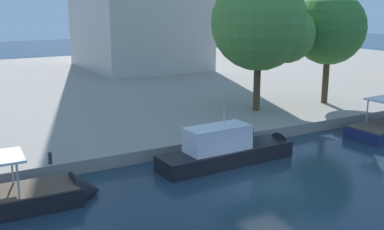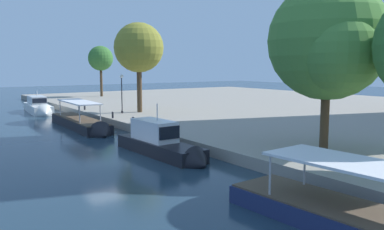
{
  "view_description": "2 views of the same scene",
  "coord_description": "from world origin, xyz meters",
  "px_view_note": "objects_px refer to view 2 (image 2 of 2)",
  "views": [
    {
      "loc": [
        -15.57,
        -19.06,
        9.98
      ],
      "look_at": [
        -0.12,
        8.37,
        2.32
      ],
      "focal_mm": 43.74,
      "sensor_mm": 36.0,
      "label": 1
    },
    {
      "loc": [
        25.54,
        -10.32,
        6.6
      ],
      "look_at": [
        -0.32,
        7.66,
        2.7
      ],
      "focal_mm": 37.1,
      "sensor_mm": 36.0,
      "label": 2
    }
  ],
  "objects_px": {
    "tour_boat_3": "(367,228)",
    "tree_0": "(100,58)",
    "motor_yacht_2": "(162,147)",
    "tree_2": "(331,44)",
    "tour_boat_1": "(82,125)",
    "lamp_post": "(122,89)",
    "mooring_bollard_0": "(133,120)",
    "mooring_bollard_1": "(85,107)",
    "mooring_bollard_2": "(113,115)",
    "motor_yacht_0": "(39,108)",
    "tree_1": "(139,48)"
  },
  "relations": [
    {
      "from": "motor_yacht_2",
      "to": "mooring_bollard_0",
      "type": "relative_size",
      "value": 14.1
    },
    {
      "from": "mooring_bollard_2",
      "to": "lamp_post",
      "type": "height_order",
      "value": "lamp_post"
    },
    {
      "from": "tree_2",
      "to": "motor_yacht_2",
      "type": "bearing_deg",
      "value": -136.08
    },
    {
      "from": "tree_1",
      "to": "tree_2",
      "type": "bearing_deg",
      "value": -0.12
    },
    {
      "from": "mooring_bollard_2",
      "to": "tree_2",
      "type": "distance_m",
      "value": 25.75
    },
    {
      "from": "motor_yacht_0",
      "to": "tree_0",
      "type": "bearing_deg",
      "value": 137.11
    },
    {
      "from": "mooring_bollard_0",
      "to": "mooring_bollard_2",
      "type": "relative_size",
      "value": 0.97
    },
    {
      "from": "lamp_post",
      "to": "mooring_bollard_0",
      "type": "bearing_deg",
      "value": -18.26
    },
    {
      "from": "tour_boat_3",
      "to": "tree_0",
      "type": "height_order",
      "value": "tree_0"
    },
    {
      "from": "tree_1",
      "to": "tree_2",
      "type": "height_order",
      "value": "tree_2"
    },
    {
      "from": "tour_boat_1",
      "to": "lamp_post",
      "type": "xyz_separation_m",
      "value": [
        -3.89,
        6.42,
        3.44
      ]
    },
    {
      "from": "mooring_bollard_0",
      "to": "tree_0",
      "type": "distance_m",
      "value": 38.72
    },
    {
      "from": "lamp_post",
      "to": "tree_2",
      "type": "relative_size",
      "value": 0.41
    },
    {
      "from": "tour_boat_1",
      "to": "lamp_post",
      "type": "distance_m",
      "value": 8.26
    },
    {
      "from": "mooring_bollard_1",
      "to": "tour_boat_3",
      "type": "bearing_deg",
      "value": -5.39
    },
    {
      "from": "tour_boat_1",
      "to": "tour_boat_3",
      "type": "bearing_deg",
      "value": 1.63
    },
    {
      "from": "lamp_post",
      "to": "tree_0",
      "type": "bearing_deg",
      "value": 162.96
    },
    {
      "from": "mooring_bollard_1",
      "to": "tree_1",
      "type": "bearing_deg",
      "value": 35.7
    },
    {
      "from": "motor_yacht_0",
      "to": "mooring_bollard_0",
      "type": "height_order",
      "value": "motor_yacht_0"
    },
    {
      "from": "tree_0",
      "to": "tree_2",
      "type": "relative_size",
      "value": 0.83
    },
    {
      "from": "tour_boat_1",
      "to": "tree_0",
      "type": "height_order",
      "value": "tree_0"
    },
    {
      "from": "tour_boat_3",
      "to": "tour_boat_1",
      "type": "bearing_deg",
      "value": 176.43
    },
    {
      "from": "motor_yacht_2",
      "to": "tree_2",
      "type": "bearing_deg",
      "value": 41.69
    },
    {
      "from": "tour_boat_1",
      "to": "tour_boat_3",
      "type": "distance_m",
      "value": 32.52
    },
    {
      "from": "tour_boat_1",
      "to": "tree_2",
      "type": "relative_size",
      "value": 1.25
    },
    {
      "from": "mooring_bollard_2",
      "to": "tree_0",
      "type": "bearing_deg",
      "value": 160.1
    },
    {
      "from": "motor_yacht_2",
      "to": "mooring_bollard_1",
      "type": "bearing_deg",
      "value": 170.27
    },
    {
      "from": "motor_yacht_0",
      "to": "tree_2",
      "type": "relative_size",
      "value": 0.94
    },
    {
      "from": "tour_boat_3",
      "to": "tree_2",
      "type": "bearing_deg",
      "value": 130.34
    },
    {
      "from": "mooring_bollard_1",
      "to": "mooring_bollard_2",
      "type": "distance_m",
      "value": 10.08
    },
    {
      "from": "lamp_post",
      "to": "tree_2",
      "type": "height_order",
      "value": "tree_2"
    },
    {
      "from": "motor_yacht_0",
      "to": "motor_yacht_2",
      "type": "xyz_separation_m",
      "value": [
        33.15,
        0.7,
        0.01
      ]
    },
    {
      "from": "tour_boat_3",
      "to": "tree_1",
      "type": "xyz_separation_m",
      "value": [
        -36.13,
        8.75,
        8.46
      ]
    },
    {
      "from": "motor_yacht_2",
      "to": "tree_0",
      "type": "xyz_separation_m",
      "value": [
        -47.09,
        14.3,
        7.37
      ]
    },
    {
      "from": "mooring_bollard_0",
      "to": "tree_2",
      "type": "relative_size",
      "value": 0.06
    },
    {
      "from": "tour_boat_1",
      "to": "tree_1",
      "type": "xyz_separation_m",
      "value": [
        -3.6,
        8.66,
        8.42
      ]
    },
    {
      "from": "motor_yacht_2",
      "to": "mooring_bollard_0",
      "type": "bearing_deg",
      "value": 162.45
    },
    {
      "from": "mooring_bollard_1",
      "to": "tree_0",
      "type": "xyz_separation_m",
      "value": [
        -21.11,
        10.88,
        6.83
      ]
    },
    {
      "from": "tour_boat_1",
      "to": "motor_yacht_2",
      "type": "bearing_deg",
      "value": 3.68
    },
    {
      "from": "motor_yacht_0",
      "to": "tree_2",
      "type": "height_order",
      "value": "tree_2"
    },
    {
      "from": "mooring_bollard_1",
      "to": "lamp_post",
      "type": "distance_m",
      "value": 7.24
    },
    {
      "from": "mooring_bollard_0",
      "to": "tree_0",
      "type": "height_order",
      "value": "tree_0"
    },
    {
      "from": "motor_yacht_2",
      "to": "lamp_post",
      "type": "relative_size",
      "value": 2.15
    },
    {
      "from": "lamp_post",
      "to": "tree_2",
      "type": "distance_m",
      "value": 28.49
    },
    {
      "from": "mooring_bollard_2",
      "to": "tree_1",
      "type": "height_order",
      "value": "tree_1"
    },
    {
      "from": "tour_boat_3",
      "to": "mooring_bollard_0",
      "type": "height_order",
      "value": "tour_boat_3"
    },
    {
      "from": "mooring_bollard_0",
      "to": "tour_boat_1",
      "type": "bearing_deg",
      "value": -145.93
    },
    {
      "from": "mooring_bollard_0",
      "to": "tree_1",
      "type": "height_order",
      "value": "tree_1"
    },
    {
      "from": "tree_0",
      "to": "tree_2",
      "type": "bearing_deg",
      "value": -6.39
    },
    {
      "from": "lamp_post",
      "to": "tree_0",
      "type": "distance_m",
      "value": 28.96
    }
  ]
}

